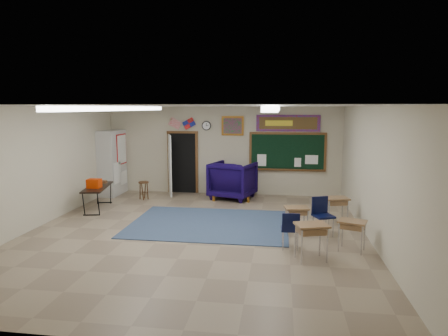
# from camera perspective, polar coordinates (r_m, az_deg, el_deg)

# --- Properties ---
(floor) EXTENTS (9.00, 9.00, 0.00)m
(floor) POSITION_cam_1_polar(r_m,az_deg,el_deg) (9.66, -4.14, -9.26)
(floor) COLOR gray
(floor) RESTS_ON ground
(back_wall) EXTENTS (8.00, 0.04, 3.00)m
(back_wall) POSITION_cam_1_polar(r_m,az_deg,el_deg) (13.70, -0.21, 2.50)
(back_wall) COLOR #BEB89A
(back_wall) RESTS_ON floor
(front_wall) EXTENTS (8.00, 0.04, 3.00)m
(front_wall) POSITION_cam_1_polar(r_m,az_deg,el_deg) (5.11, -15.20, -8.34)
(front_wall) COLOR #BEB89A
(front_wall) RESTS_ON floor
(left_wall) EXTENTS (0.04, 9.00, 3.00)m
(left_wall) POSITION_cam_1_polar(r_m,az_deg,el_deg) (10.88, -25.28, 0.07)
(left_wall) COLOR #BEB89A
(left_wall) RESTS_ON floor
(right_wall) EXTENTS (0.04, 9.00, 3.00)m
(right_wall) POSITION_cam_1_polar(r_m,az_deg,el_deg) (9.31, 20.57, -0.96)
(right_wall) COLOR #BEB89A
(right_wall) RESTS_ON floor
(ceiling) EXTENTS (8.00, 9.00, 0.04)m
(ceiling) POSITION_cam_1_polar(r_m,az_deg,el_deg) (9.19, -4.34, 8.84)
(ceiling) COLOR silver
(ceiling) RESTS_ON back_wall
(area_rug) EXTENTS (4.00, 3.00, 0.02)m
(area_rug) POSITION_cam_1_polar(r_m,az_deg,el_deg) (10.36, -2.10, -7.93)
(area_rug) COLOR #32415F
(area_rug) RESTS_ON floor
(fluorescent_strips) EXTENTS (3.86, 6.00, 0.10)m
(fluorescent_strips) POSITION_cam_1_polar(r_m,az_deg,el_deg) (9.19, -4.34, 8.47)
(fluorescent_strips) COLOR white
(fluorescent_strips) RESTS_ON ceiling
(doorway) EXTENTS (1.10, 0.89, 2.16)m
(doorway) POSITION_cam_1_polar(r_m,az_deg,el_deg) (13.90, -6.44, 0.70)
(doorway) COLOR black
(doorway) RESTS_ON back_wall
(chalkboard) EXTENTS (2.55, 0.14, 1.30)m
(chalkboard) POSITION_cam_1_polar(r_m,az_deg,el_deg) (13.52, 9.03, 2.16)
(chalkboard) COLOR brown
(chalkboard) RESTS_ON back_wall
(bulletin_board) EXTENTS (2.10, 0.05, 0.55)m
(bulletin_board) POSITION_cam_1_polar(r_m,az_deg,el_deg) (13.45, 9.13, 6.34)
(bulletin_board) COLOR #AF0F0F
(bulletin_board) RESTS_ON back_wall
(framed_art_print) EXTENTS (0.75, 0.05, 0.65)m
(framed_art_print) POSITION_cam_1_polar(r_m,az_deg,el_deg) (13.55, 1.24, 6.04)
(framed_art_print) COLOR #8F591B
(framed_art_print) RESTS_ON back_wall
(wall_clock) EXTENTS (0.32, 0.05, 0.32)m
(wall_clock) POSITION_cam_1_polar(r_m,az_deg,el_deg) (13.69, -2.53, 6.06)
(wall_clock) COLOR black
(wall_clock) RESTS_ON back_wall
(wall_flags) EXTENTS (1.16, 0.06, 0.70)m
(wall_flags) POSITION_cam_1_polar(r_m,az_deg,el_deg) (13.84, -6.03, 6.59)
(wall_flags) COLOR red
(wall_flags) RESTS_ON back_wall
(storage_cabinet) EXTENTS (0.59, 1.25, 2.20)m
(storage_cabinet) POSITION_cam_1_polar(r_m,az_deg,el_deg) (14.15, -15.65, 0.74)
(storage_cabinet) COLOR #B9B9B4
(storage_cabinet) RESTS_ON floor
(wingback_armchair) EXTENTS (1.62, 1.64, 1.21)m
(wingback_armchair) POSITION_cam_1_polar(r_m,az_deg,el_deg) (13.10, 1.27, -1.73)
(wingback_armchair) COLOR black
(wingback_armchair) RESTS_ON floor
(student_chair_reading) EXTENTS (0.45, 0.45, 0.74)m
(student_chair_reading) POSITION_cam_1_polar(r_m,az_deg,el_deg) (13.50, -1.53, -2.45)
(student_chair_reading) COLOR black
(student_chair_reading) RESTS_ON floor
(student_chair_desk_a) EXTENTS (0.42, 0.42, 0.81)m
(student_chair_desk_a) POSITION_cam_1_polar(r_m,az_deg,el_deg) (8.64, 9.43, -8.72)
(student_chair_desk_a) COLOR black
(student_chair_desk_a) RESTS_ON floor
(student_chair_desk_b) EXTENTS (0.59, 0.59, 0.89)m
(student_chair_desk_b) POSITION_cam_1_polar(r_m,az_deg,el_deg) (9.61, 14.01, -6.81)
(student_chair_desk_b) COLOR black
(student_chair_desk_b) RESTS_ON floor
(student_desk_front_left) EXTENTS (0.61, 0.50, 0.65)m
(student_desk_front_left) POSITION_cam_1_polar(r_m,az_deg,el_deg) (9.62, 10.29, -7.18)
(student_desk_front_left) COLOR brown
(student_desk_front_left) RESTS_ON floor
(student_desk_front_right) EXTENTS (0.67, 0.56, 0.70)m
(student_desk_front_right) POSITION_cam_1_polar(r_m,az_deg,el_deg) (10.62, 15.70, -5.70)
(student_desk_front_right) COLOR brown
(student_desk_front_right) RESTS_ON floor
(student_desk_back_left) EXTENTS (0.72, 0.61, 0.73)m
(student_desk_back_left) POSITION_cam_1_polar(r_m,az_deg,el_deg) (8.07, 12.36, -10.02)
(student_desk_back_left) COLOR brown
(student_desk_back_left) RESTS_ON floor
(student_desk_back_right) EXTENTS (0.65, 0.57, 0.65)m
(student_desk_back_right) POSITION_cam_1_polar(r_m,az_deg,el_deg) (8.79, 17.81, -8.98)
(student_desk_back_right) COLOR brown
(student_desk_back_right) RESTS_ON floor
(folding_table) EXTENTS (0.86, 1.72, 0.94)m
(folding_table) POSITION_cam_1_polar(r_m,az_deg,el_deg) (12.30, -17.59, -3.93)
(folding_table) COLOR black
(folding_table) RESTS_ON floor
(wooden_stool) EXTENTS (0.33, 0.33, 0.58)m
(wooden_stool) POSITION_cam_1_polar(r_m,az_deg,el_deg) (13.25, -11.38, -3.12)
(wooden_stool) COLOR #4E2E17
(wooden_stool) RESTS_ON floor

